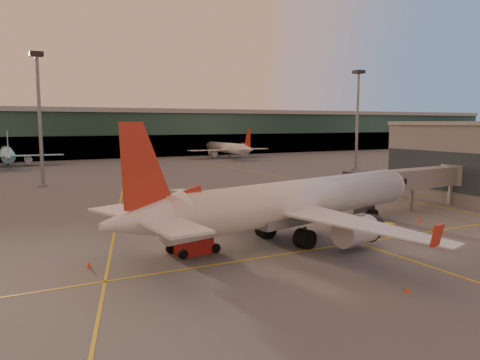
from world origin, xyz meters
name	(u,v)px	position (x,y,z in m)	size (l,w,h in m)	color
ground	(353,262)	(0.00, 0.00, 0.00)	(600.00, 600.00, 0.00)	#4C4F54
taxi_markings	(138,198)	(-7.32, 44.49, 0.01)	(100.12, 173.00, 0.01)	gold
terminal	(83,133)	(0.00, 141.79, 8.76)	(400.00, 20.00, 17.60)	#19382D
gate_building	(479,160)	(41.93, 17.93, 6.29)	(18.40, 22.40, 12.60)	slate
mast_west_near	(39,110)	(-20.00, 66.00, 14.86)	(2.40, 2.40, 25.60)	slate
mast_east_near	(357,113)	(55.00, 62.00, 14.86)	(2.40, 2.40, 25.60)	slate
main_airplane	(292,203)	(-0.74, 8.80, 4.05)	(40.85, 37.16, 12.45)	silver
jet_bridge	(418,180)	(25.23, 15.40, 4.23)	(23.85, 5.17, 6.07)	slate
catering_truck	(191,227)	(-11.77, 9.32, 2.54)	(6.08, 3.36, 4.47)	#B01D19
gpu_cart	(386,229)	(10.40, 6.55, 0.57)	(2.12, 1.41, 1.17)	gold
cone_nose	(419,219)	(19.02, 9.57, 0.30)	(0.49, 0.49, 0.63)	#EF3E0C
cone_tail	(89,265)	(-21.18, 9.36, 0.25)	(0.40, 0.40, 0.51)	#EF3E0C
cone_wing_right	(408,289)	(-1.49, -7.62, 0.23)	(0.37, 0.37, 0.48)	#EF3E0C
cone_wing_left	(217,210)	(-0.74, 27.43, 0.26)	(0.43, 0.43, 0.55)	#EF3E0C
cone_fwd	(434,229)	(16.14, 4.85, 0.30)	(0.49, 0.49, 0.63)	#EF3E0C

